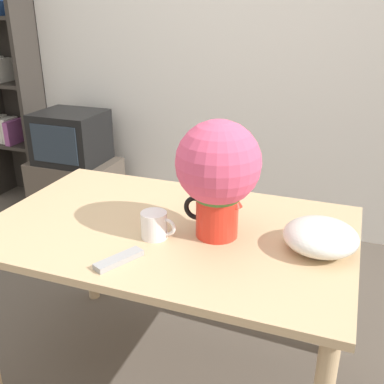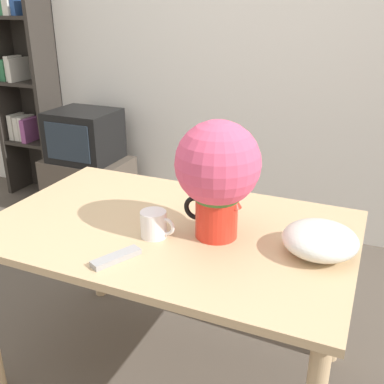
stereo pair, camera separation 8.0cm
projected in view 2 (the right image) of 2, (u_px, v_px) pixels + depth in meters
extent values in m
cube|color=silver|center=(257.00, 48.00, 3.02)|extent=(8.00, 0.05, 2.60)
cube|color=tan|center=(170.00, 229.00, 1.78)|extent=(1.43, 0.90, 0.03)
cylinder|color=tan|center=(96.00, 238.00, 2.50)|extent=(0.06, 0.06, 0.73)
cylinder|color=tan|center=(340.00, 294.00, 2.02)|extent=(0.06, 0.06, 0.73)
cylinder|color=red|center=(217.00, 214.00, 1.66)|extent=(0.16, 0.16, 0.18)
cone|color=red|center=(234.00, 201.00, 1.61)|extent=(0.06, 0.06, 0.04)
torus|color=black|center=(196.00, 208.00, 1.69)|extent=(0.10, 0.02, 0.10)
sphere|color=#3D7033|center=(217.00, 178.00, 1.61)|extent=(0.23, 0.23, 0.23)
sphere|color=#DB4C70|center=(218.00, 163.00, 1.59)|extent=(0.31, 0.31, 0.31)
cylinder|color=white|center=(154.00, 224.00, 1.67)|extent=(0.10, 0.10, 0.10)
torus|color=white|center=(166.00, 227.00, 1.65)|extent=(0.07, 0.01, 0.07)
ellipsoid|color=silver|center=(320.00, 240.00, 1.55)|extent=(0.26, 0.26, 0.11)
cube|color=#999999|center=(116.00, 257.00, 1.53)|extent=(0.12, 0.18, 0.02)
cube|color=#4C4238|center=(90.00, 187.00, 3.56)|extent=(0.64, 0.43, 0.46)
cube|color=black|center=(85.00, 135.00, 3.40)|extent=(0.48, 0.41, 0.38)
cube|color=#232D38|center=(67.00, 143.00, 3.22)|extent=(0.37, 0.01, 0.27)
cube|color=#2D2823|center=(7.00, 97.00, 3.84)|extent=(0.04, 0.29, 1.68)
cube|color=#2D2823|center=(49.00, 101.00, 3.67)|extent=(0.04, 0.29, 1.68)
cube|color=#2D2823|center=(39.00, 96.00, 3.87)|extent=(0.48, 0.01, 1.68)
cube|color=#2D2823|center=(34.00, 142.00, 3.90)|extent=(0.41, 0.27, 0.03)
cube|color=silver|center=(17.00, 126.00, 3.90)|extent=(0.05, 0.16, 0.22)
cube|color=silver|center=(22.00, 128.00, 3.88)|extent=(0.05, 0.16, 0.20)
cube|color=silver|center=(27.00, 128.00, 3.86)|extent=(0.05, 0.16, 0.21)
cube|color=#934784|center=(32.00, 129.00, 3.85)|extent=(0.05, 0.23, 0.20)
cube|color=#2D2823|center=(26.00, 83.00, 3.70)|extent=(0.41, 0.27, 0.03)
cube|color=#337A4C|center=(9.00, 69.00, 3.72)|extent=(0.06, 0.18, 0.17)
cube|color=silver|center=(14.00, 68.00, 3.69)|extent=(0.05, 0.16, 0.20)
cube|color=silver|center=(19.00, 69.00, 3.67)|extent=(0.04, 0.24, 0.18)
cube|color=#2D2823|center=(16.00, 17.00, 3.51)|extent=(0.41, 0.27, 0.03)
cube|color=#B72D28|center=(4.00, 1.00, 3.49)|extent=(0.05, 0.18, 0.21)
cube|color=#337A4C|center=(9.00, 0.00, 3.47)|extent=(0.04, 0.22, 0.22)
cube|color=silver|center=(15.00, 0.00, 3.45)|extent=(0.06, 0.23, 0.22)
cube|color=#284C8E|center=(21.00, 4.00, 3.44)|extent=(0.04, 0.20, 0.16)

